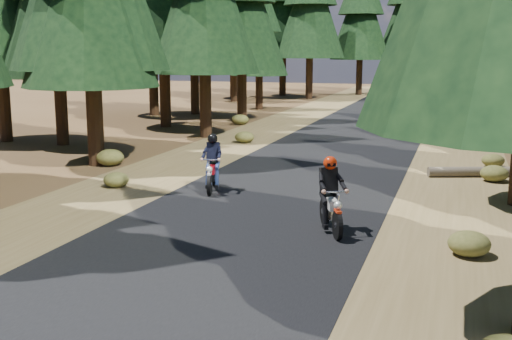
{
  "coord_description": "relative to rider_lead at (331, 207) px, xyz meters",
  "views": [
    {
      "loc": [
        4.57,
        -12.72,
        3.94
      ],
      "look_at": [
        0.0,
        1.5,
        1.1
      ],
      "focal_mm": 45.0,
      "sensor_mm": 36.0,
      "label": 1
    }
  ],
  "objects": [
    {
      "name": "ground",
      "position": [
        -1.99,
        -0.6,
        -0.55
      ],
      "size": [
        120.0,
        120.0,
        0.0
      ],
      "primitive_type": "plane",
      "color": "#432E18",
      "rests_on": "ground"
    },
    {
      "name": "road",
      "position": [
        -1.99,
        4.4,
        -0.55
      ],
      "size": [
        6.0,
        100.0,
        0.01
      ],
      "primitive_type": "cube",
      "color": "black",
      "rests_on": "ground"
    },
    {
      "name": "shoulder_l",
      "position": [
        -6.59,
        4.4,
        -0.55
      ],
      "size": [
        3.2,
        100.0,
        0.01
      ],
      "primitive_type": "cube",
      "color": "brown",
      "rests_on": "ground"
    },
    {
      "name": "shoulder_r",
      "position": [
        2.61,
        4.4,
        -0.55
      ],
      "size": [
        3.2,
        100.0,
        0.01
      ],
      "primitive_type": "cube",
      "color": "brown",
      "rests_on": "ground"
    },
    {
      "name": "understory_shrubs",
      "position": [
        -1.97,
        4.92,
        -0.3
      ],
      "size": [
        13.76,
        29.41,
        0.56
      ],
      "color": "#474C1E",
      "rests_on": "ground"
    },
    {
      "name": "rider_lead",
      "position": [
        0.0,
        0.0,
        0.0
      ],
      "size": [
        1.27,
        1.9,
        1.64
      ],
      "rotation": [
        0.0,
        0.0,
        3.57
      ],
      "color": "silver",
      "rests_on": "road"
    },
    {
      "name": "rider_follow",
      "position": [
        -3.96,
        3.02,
        -0.02
      ],
      "size": [
        0.96,
        1.86,
        1.59
      ],
      "rotation": [
        0.0,
        0.0,
        3.39
      ],
      "color": "maroon",
      "rests_on": "road"
    }
  ]
}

